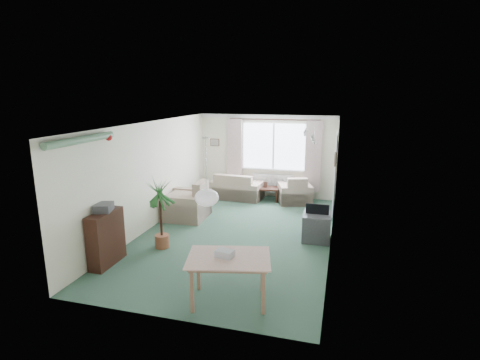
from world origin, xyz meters
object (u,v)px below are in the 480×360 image
(sofa, at_px, (236,186))
(tv_cube, at_px, (316,227))
(coffee_table, at_px, (264,194))
(bookshelf, at_px, (106,238))
(pet_bed, at_px, (318,216))
(armchair_left, at_px, (186,199))
(houseplant, at_px, (161,214))
(armchair_corner, at_px, (295,189))
(dining_table, at_px, (229,280))

(sofa, xyz_separation_m, tv_cube, (2.48, -2.60, -0.09))
(coffee_table, bearing_deg, bookshelf, -111.48)
(bookshelf, distance_m, tv_cube, 4.15)
(bookshelf, bearing_deg, coffee_table, 68.03)
(bookshelf, relative_size, pet_bed, 1.74)
(armchair_left, xyz_separation_m, coffee_table, (1.53, 2.00, -0.28))
(armchair_left, bearing_deg, houseplant, 7.08)
(armchair_left, distance_m, pet_bed, 3.27)
(armchair_corner, distance_m, dining_table, 5.33)
(armchair_corner, xyz_separation_m, houseplant, (-2.15, -3.79, 0.31))
(dining_table, bearing_deg, bookshelf, 166.45)
(sofa, relative_size, houseplant, 1.06)
(tv_cube, bearing_deg, armchair_left, 167.74)
(dining_table, bearing_deg, coffee_table, 96.44)
(sofa, height_order, houseplant, houseplant)
(sofa, height_order, bookshelf, bookshelf)
(coffee_table, height_order, bookshelf, bookshelf)
(tv_cube, relative_size, pet_bed, 1.11)
(sofa, distance_m, pet_bed, 2.74)
(dining_table, relative_size, tv_cube, 1.75)
(armchair_corner, bearing_deg, armchair_left, 21.29)
(armchair_corner, xyz_separation_m, armchair_left, (-2.41, -1.98, 0.08))
(tv_cube, bearing_deg, houseplant, -159.19)
(armchair_left, distance_m, dining_table, 3.97)
(armchair_corner, distance_m, armchair_left, 3.12)
(pet_bed, bearing_deg, houseplant, -137.89)
(houseplant, height_order, tv_cube, houseplant)
(armchair_left, height_order, tv_cube, armchair_left)
(sofa, distance_m, houseplant, 3.86)
(tv_cube, bearing_deg, armchair_corner, 105.23)
(sofa, bearing_deg, armchair_corner, -176.73)
(bookshelf, xyz_separation_m, dining_table, (2.47, -0.60, -0.15))
(bookshelf, xyz_separation_m, tv_cube, (3.54, 2.16, -0.21))
(tv_cube, xyz_separation_m, pet_bed, (-0.05, 1.39, -0.23))
(dining_table, bearing_deg, armchair_left, 122.54)
(coffee_table, relative_size, houseplant, 0.60)
(coffee_table, xyz_separation_m, bookshelf, (-1.87, -4.75, 0.30))
(armchair_left, relative_size, bookshelf, 1.07)
(coffee_table, relative_size, tv_cube, 1.36)
(armchair_left, xyz_separation_m, tv_cube, (3.20, -0.59, -0.18))
(tv_cube, bearing_deg, pet_bed, 90.28)
(armchair_left, distance_m, coffee_table, 2.54)
(armchair_corner, bearing_deg, sofa, -18.92)
(bookshelf, height_order, tv_cube, bookshelf)
(coffee_table, xyz_separation_m, pet_bed, (1.62, -1.21, -0.13))
(bookshelf, relative_size, houseplant, 0.70)
(sofa, xyz_separation_m, coffee_table, (0.81, 0.00, -0.18))
(dining_table, bearing_deg, tv_cube, 68.84)
(armchair_corner, relative_size, coffee_table, 1.02)
(bookshelf, height_order, dining_table, bookshelf)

